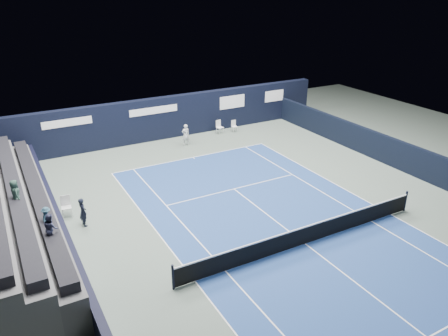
% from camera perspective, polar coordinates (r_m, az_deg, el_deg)
% --- Properties ---
extents(ground, '(48.00, 48.00, 0.00)m').
position_cam_1_polar(ground, '(21.56, 7.24, -7.26)').
color(ground, '#536359').
rests_on(ground, ground).
extents(court_surface, '(10.97, 23.77, 0.01)m').
position_cam_1_polar(court_surface, '(20.24, 10.58, -9.72)').
color(court_surface, navy).
rests_on(court_surface, ground).
extents(enclosure_wall_right, '(0.30, 22.00, 1.80)m').
position_cam_1_polar(enclosure_wall_right, '(30.44, 19.10, 2.84)').
color(enclosure_wall_right, black).
rests_on(enclosure_wall_right, ground).
extents(folding_chair_back_a, '(0.53, 0.55, 1.03)m').
position_cam_1_polar(folding_chair_back_a, '(33.70, -0.68, 5.71)').
color(folding_chair_back_a, white).
rests_on(folding_chair_back_a, ground).
extents(folding_chair_back_b, '(0.40, 0.39, 0.89)m').
position_cam_1_polar(folding_chair_back_b, '(34.13, 1.32, 5.62)').
color(folding_chair_back_b, silver).
rests_on(folding_chair_back_b, ground).
extents(line_judge_chair, '(0.53, 0.52, 1.07)m').
position_cam_1_polar(line_judge_chair, '(23.21, -19.95, -4.51)').
color(line_judge_chair, silver).
rests_on(line_judge_chair, ground).
extents(line_judge, '(0.45, 0.59, 1.46)m').
position_cam_1_polar(line_judge, '(21.97, -17.95, -5.50)').
color(line_judge, black).
rests_on(line_judge, ground).
extents(court_markings, '(11.03, 23.83, 0.00)m').
position_cam_1_polar(court_markings, '(20.23, 10.58, -9.71)').
color(court_markings, white).
rests_on(court_markings, court_surface).
extents(tennis_net, '(12.90, 0.10, 1.10)m').
position_cam_1_polar(tennis_net, '(19.97, 10.68, -8.51)').
color(tennis_net, black).
rests_on(tennis_net, ground).
extents(back_sponsor_wall, '(26.00, 0.63, 3.10)m').
position_cam_1_polar(back_sponsor_wall, '(32.75, -7.62, 6.56)').
color(back_sponsor_wall, black).
rests_on(back_sponsor_wall, ground).
extents(side_barrier_left, '(0.33, 22.00, 1.20)m').
position_cam_1_polar(side_barrier_left, '(21.49, -20.71, -7.00)').
color(side_barrier_left, black).
rests_on(side_barrier_left, ground).
extents(tennis_player, '(0.60, 0.82, 1.54)m').
position_cam_1_polar(tennis_player, '(31.27, -5.02, 4.36)').
color(tennis_player, silver).
rests_on(tennis_player, ground).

